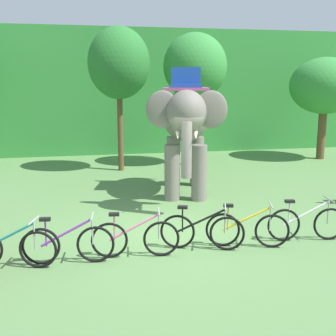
{
  "coord_description": "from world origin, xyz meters",
  "views": [
    {
      "loc": [
        -1.78,
        -8.94,
        3.35
      ],
      "look_at": [
        0.26,
        1.0,
        1.3
      ],
      "focal_mm": 45.95,
      "sensor_mm": 36.0,
      "label": 1
    }
  ],
  "objects_px": {
    "tree_right": "(119,64)",
    "tree_center_left": "(195,67)",
    "tree_far_left": "(325,86)",
    "bike_white": "(307,223)",
    "bike_purple": "(68,244)",
    "bike_black": "(202,231)",
    "elephant": "(186,122)",
    "bike_teal": "(11,247)",
    "bike_pink": "(135,238)",
    "bike_yellow": "(247,229)"
  },
  "relations": [
    {
      "from": "bike_black",
      "to": "elephant",
      "type": "bearing_deg",
      "value": 80.62
    },
    {
      "from": "bike_teal",
      "to": "bike_purple",
      "type": "distance_m",
      "value": 1.02
    },
    {
      "from": "tree_right",
      "to": "bike_black",
      "type": "xyz_separation_m",
      "value": [
        0.84,
        -8.27,
        -3.6
      ]
    },
    {
      "from": "elephant",
      "to": "bike_yellow",
      "type": "xyz_separation_m",
      "value": [
        0.25,
        -4.28,
        -1.82
      ]
    },
    {
      "from": "bike_teal",
      "to": "bike_white",
      "type": "xyz_separation_m",
      "value": [
        5.98,
        0.17,
        0.0
      ]
    },
    {
      "from": "tree_right",
      "to": "tree_center_left",
      "type": "height_order",
      "value": "tree_right"
    },
    {
      "from": "tree_far_left",
      "to": "bike_white",
      "type": "height_order",
      "value": "tree_far_left"
    },
    {
      "from": "bike_pink",
      "to": "bike_white",
      "type": "bearing_deg",
      "value": 2.34
    },
    {
      "from": "elephant",
      "to": "bike_black",
      "type": "relative_size",
      "value": 2.58
    },
    {
      "from": "bike_teal",
      "to": "tree_center_left",
      "type": "bearing_deg",
      "value": 56.78
    },
    {
      "from": "bike_purple",
      "to": "bike_black",
      "type": "xyz_separation_m",
      "value": [
        2.63,
        0.16,
        0.0
      ]
    },
    {
      "from": "bike_white",
      "to": "elephant",
      "type": "bearing_deg",
      "value": 111.24
    },
    {
      "from": "bike_teal",
      "to": "bike_pink",
      "type": "distance_m",
      "value": 2.28
    },
    {
      "from": "tree_right",
      "to": "tree_center_left",
      "type": "bearing_deg",
      "value": 9.49
    },
    {
      "from": "tree_right",
      "to": "bike_teal",
      "type": "height_order",
      "value": "tree_right"
    },
    {
      "from": "tree_far_left",
      "to": "bike_teal",
      "type": "xyz_separation_m",
      "value": [
        -11.66,
        -9.16,
        -2.76
      ]
    },
    {
      "from": "bike_teal",
      "to": "bike_yellow",
      "type": "relative_size",
      "value": 1.01
    },
    {
      "from": "bike_teal",
      "to": "bike_purple",
      "type": "relative_size",
      "value": 0.98
    },
    {
      "from": "bike_pink",
      "to": "tree_center_left",
      "type": "bearing_deg",
      "value": 68.22
    },
    {
      "from": "tree_center_left",
      "to": "bike_purple",
      "type": "xyz_separation_m",
      "value": [
        -4.81,
        -8.93,
        -3.51
      ]
    },
    {
      "from": "bike_purple",
      "to": "bike_black",
      "type": "bearing_deg",
      "value": 3.56
    },
    {
      "from": "bike_yellow",
      "to": "bike_white",
      "type": "xyz_separation_m",
      "value": [
        1.38,
        0.09,
        0.0
      ]
    },
    {
      "from": "bike_black",
      "to": "tree_far_left",
      "type": "bearing_deg",
      "value": 48.41
    },
    {
      "from": "bike_purple",
      "to": "bike_pink",
      "type": "distance_m",
      "value": 1.26
    },
    {
      "from": "tree_far_left",
      "to": "bike_black",
      "type": "height_order",
      "value": "tree_far_left"
    },
    {
      "from": "tree_right",
      "to": "bike_purple",
      "type": "xyz_separation_m",
      "value": [
        -1.79,
        -8.43,
        -3.6
      ]
    },
    {
      "from": "tree_right",
      "to": "bike_black",
      "type": "height_order",
      "value": "tree_right"
    },
    {
      "from": "tree_right",
      "to": "elephant",
      "type": "height_order",
      "value": "tree_right"
    },
    {
      "from": "elephant",
      "to": "bike_purple",
      "type": "bearing_deg",
      "value": -127.2
    },
    {
      "from": "elephant",
      "to": "tree_far_left",
      "type": "bearing_deg",
      "value": 33.29
    },
    {
      "from": "tree_right",
      "to": "elephant",
      "type": "bearing_deg",
      "value": -69.16
    },
    {
      "from": "tree_right",
      "to": "bike_purple",
      "type": "bearing_deg",
      "value": -101.98
    },
    {
      "from": "tree_center_left",
      "to": "bike_white",
      "type": "xyz_separation_m",
      "value": [
        0.14,
        -8.74,
        -3.51
      ]
    },
    {
      "from": "bike_yellow",
      "to": "tree_right",
      "type": "bearing_deg",
      "value": 102.1
    },
    {
      "from": "bike_white",
      "to": "bike_black",
      "type": "bearing_deg",
      "value": -179.19
    },
    {
      "from": "tree_far_left",
      "to": "tree_center_left",
      "type": "bearing_deg",
      "value": -177.52
    },
    {
      "from": "elephant",
      "to": "bike_black",
      "type": "xyz_separation_m",
      "value": [
        -0.7,
        -4.22,
        -1.82
      ]
    },
    {
      "from": "bike_yellow",
      "to": "bike_white",
      "type": "relative_size",
      "value": 0.97
    },
    {
      "from": "tree_right",
      "to": "tree_center_left",
      "type": "relative_size",
      "value": 1.02
    },
    {
      "from": "bike_teal",
      "to": "bike_purple",
      "type": "xyz_separation_m",
      "value": [
        1.02,
        -0.03,
        0.0
      ]
    },
    {
      "from": "bike_teal",
      "to": "bike_pink",
      "type": "relative_size",
      "value": 0.98
    },
    {
      "from": "bike_teal",
      "to": "bike_pink",
      "type": "bearing_deg",
      "value": 0.51
    },
    {
      "from": "tree_far_left",
      "to": "bike_white",
      "type": "xyz_separation_m",
      "value": [
        -5.68,
        -8.99,
        -2.76
      ]
    },
    {
      "from": "tree_center_left",
      "to": "elephant",
      "type": "bearing_deg",
      "value": -108.08
    },
    {
      "from": "elephant",
      "to": "bike_pink",
      "type": "xyz_separation_m",
      "value": [
        -2.07,
        -4.34,
        -1.82
      ]
    },
    {
      "from": "tree_far_left",
      "to": "elephant",
      "type": "bearing_deg",
      "value": -146.71
    },
    {
      "from": "elephant",
      "to": "bike_yellow",
      "type": "height_order",
      "value": "elephant"
    },
    {
      "from": "elephant",
      "to": "bike_yellow",
      "type": "distance_m",
      "value": 4.66
    },
    {
      "from": "bike_purple",
      "to": "bike_white",
      "type": "bearing_deg",
      "value": 2.27
    },
    {
      "from": "bike_pink",
      "to": "bike_black",
      "type": "distance_m",
      "value": 1.37
    }
  ]
}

